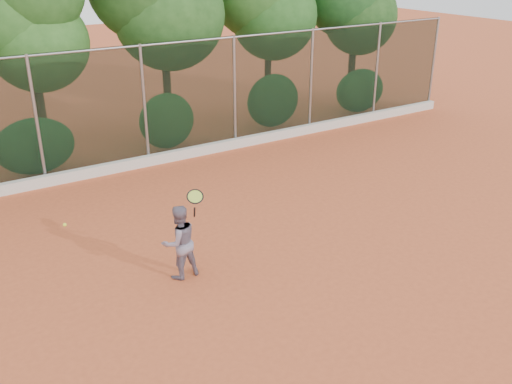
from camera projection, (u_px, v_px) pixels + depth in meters
ground at (282, 264)px, 11.64m from camera, size 80.00×80.00×0.00m
concrete_curb at (151, 160)px, 16.87m from camera, size 24.00×0.20×0.30m
tennis_player at (179, 242)px, 10.95m from camera, size 0.77×0.61×1.51m
chainlink_fence at (144, 102)px, 16.33m from camera, size 24.09×0.09×3.50m
foliage_backdrop at (94, 5)px, 16.59m from camera, size 23.70×3.63×7.55m
tennis_racket at (195, 198)px, 10.66m from camera, size 0.40×0.38×0.60m
tennis_ball_in_flight at (65, 225)px, 10.18m from camera, size 0.07×0.07×0.07m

